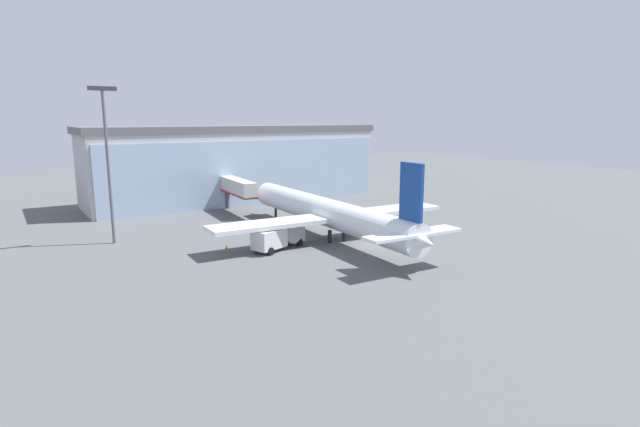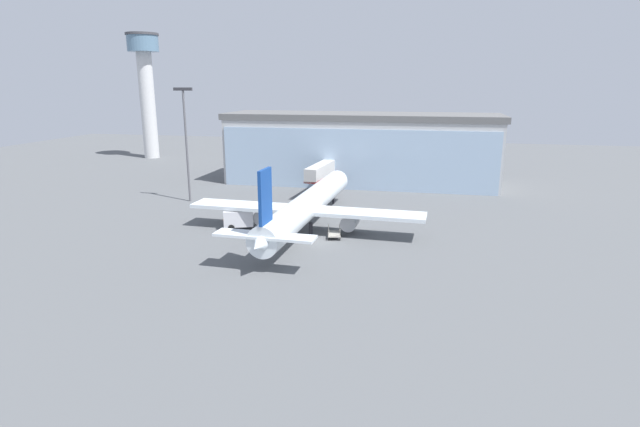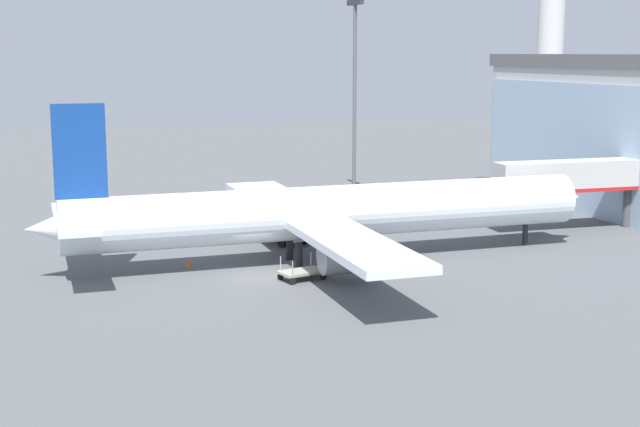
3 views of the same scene
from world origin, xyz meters
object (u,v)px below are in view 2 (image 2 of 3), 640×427
Objects in this scene: baggage_cart at (334,234)px; safety_cone_nose at (278,247)px; jet_bridge at (321,171)px; airplane at (307,206)px; control_tower at (146,80)px; apron_light_mast at (186,135)px; safety_cone_wingtip at (224,218)px; catering_truck at (248,218)px.

baggage_cart is 8.29m from safety_cone_nose.
safety_cone_nose is (1.39, -31.56, -3.96)m from jet_bridge.
control_tower is at bearing 47.13° from airplane.
airplane is at bearing -45.20° from control_tower.
apron_light_mast is at bearing 49.25° from baggage_cart.
apron_light_mast is 0.48× the size of airplane.
jet_bridge reaches higher than safety_cone_nose.
safety_cone_wingtip is (-10.28, -20.58, -3.96)m from jet_bridge.
baggage_cart is 18.24m from safety_cone_wingtip.
control_tower is 57.97m from apron_light_mast.
catering_truck is 12.64m from baggage_cart.
baggage_cart is at bearing -16.21° from safety_cone_wingtip.
airplane reaches higher than safety_cone_wingtip.
baggage_cart is at bearing -159.70° from jet_bridge.
airplane is at bearing -11.94° from catering_truck.
apron_light_mast is 22.86m from catering_truck.
jet_bridge is 0.34× the size of airplane.
airplane is (2.87, -22.55, -0.92)m from jet_bridge.
safety_cone_wingtip is (-13.15, 1.97, -3.04)m from airplane.
apron_light_mast is 18.39m from safety_cone_wingtip.
safety_cone_nose is at bearing -43.25° from safety_cone_wingtip.
apron_light_mast is (-20.84, -10.24, 6.98)m from jet_bridge.
airplane is (57.84, -58.25, -17.15)m from control_tower.
jet_bridge is at bearing 56.80° from catering_truck.
safety_cone_wingtip is at bearing 136.75° from safety_cone_nose.
control_tower is 1.70× the size of apron_light_mast.
catering_truck is at bearing -41.02° from apron_light_mast.
apron_light_mast reaches higher than jet_bridge.
control_tower is 0.81× the size of airplane.
safety_cone_nose is at bearing -172.90° from jet_bridge.
safety_cone_wingtip is (44.69, -56.28, -20.19)m from control_tower.
airplane is 5.21× the size of catering_truck.
safety_cone_nose is at bearing 173.01° from airplane.
apron_light_mast is 34.41× the size of safety_cone_wingtip.
jet_bridge is 0.71× the size of apron_light_mast.
airplane is (23.72, -12.31, -7.90)m from apron_light_mast.
jet_bridge is 24.55× the size of safety_cone_wingtip.
apron_light_mast reaches higher than catering_truck.
safety_cone_nose is 1.00× the size of safety_cone_wingtip.
control_tower is at bearing 129.96° from safety_cone_nose.
safety_cone_nose is (56.36, -67.26, -20.19)m from control_tower.
airplane is 71.98× the size of safety_cone_nose.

